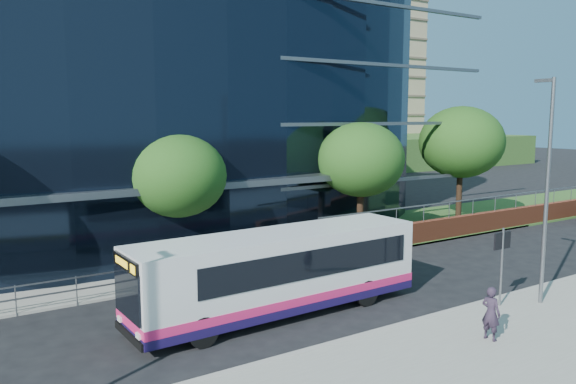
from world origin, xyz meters
TOP-DOWN VIEW (x-y plane):
  - ground at (0.00, 0.00)m, footprint 200.00×200.00m
  - pavement_near at (0.00, -5.00)m, footprint 80.00×8.00m
  - kerb at (0.00, -1.00)m, footprint 80.00×0.25m
  - yellow_line_outer at (0.00, -0.80)m, footprint 80.00×0.08m
  - yellow_line_inner at (0.00, -0.65)m, footprint 80.00×0.08m
  - far_forecourt at (-6.00, 11.00)m, footprint 50.00×8.00m
  - grass_verge at (24.00, 11.00)m, footprint 36.00×8.00m
  - glass_office at (-4.00, 20.85)m, footprint 44.00×23.10m
  - retaining_wall at (20.00, 7.30)m, footprint 34.00×0.40m
  - guard_railings at (-8.00, 7.00)m, footprint 24.00×0.05m
  - apartment_block at (32.00, 57.21)m, footprint 60.00×42.00m
  - street_sign at (4.50, -1.59)m, footprint 0.85×0.09m
  - tree_far_b at (-3.00, 9.50)m, footprint 4.29×4.29m
  - tree_far_c at (7.00, 9.00)m, footprint 4.62×4.62m
  - tree_far_d at (16.00, 10.00)m, footprint 5.28×5.28m
  - tree_dist_e at (24.00, 40.00)m, footprint 4.62×4.62m
  - tree_dist_f at (40.00, 42.00)m, footprint 4.29×4.29m
  - streetlight_east at (6.00, -2.17)m, footprint 0.15×0.77m
  - city_bus at (-2.21, 2.30)m, footprint 10.70×2.75m
  - pedestrian at (1.63, -3.38)m, footprint 0.46×0.64m

SIDE VIEW (x-z plane):
  - ground at x=0.00m, z-range 0.00..0.00m
  - yellow_line_outer at x=0.00m, z-range 0.00..0.01m
  - yellow_line_inner at x=0.00m, z-range 0.00..0.01m
  - far_forecourt at x=-6.00m, z-range 0.00..0.10m
  - grass_verge at x=24.00m, z-range 0.00..0.12m
  - pavement_near at x=0.00m, z-range 0.00..0.15m
  - kerb at x=0.00m, z-range 0.00..0.16m
  - retaining_wall at x=20.00m, z-range -0.44..1.67m
  - guard_railings at x=-8.00m, z-range 0.27..1.37m
  - pedestrian at x=1.63m, z-range 0.15..1.79m
  - city_bus at x=-2.21m, z-range 0.09..2.96m
  - street_sign at x=4.50m, z-range 0.75..3.55m
  - tree_far_b at x=-3.00m, z-range 1.19..7.23m
  - tree_dist_f at x=40.00m, z-range 1.19..7.23m
  - streetlight_east at x=6.00m, z-range 0.44..8.44m
  - tree_far_c at x=7.00m, z-range 1.28..7.79m
  - tree_dist_e at x=24.00m, z-range 1.28..7.79m
  - tree_far_d at x=16.00m, z-range 1.47..8.91m
  - glass_office at x=-4.00m, z-range 0.00..16.00m
  - apartment_block at x=32.00m, z-range -3.89..26.11m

